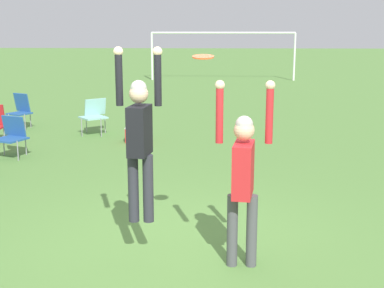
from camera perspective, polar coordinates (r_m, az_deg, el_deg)
name	(u,v)px	position (r m, az deg, el deg)	size (l,w,h in m)	color
ground_plane	(174,247)	(6.58, -1.94, -10.96)	(120.00, 120.00, 0.00)	#56843D
person_jumping	(140,133)	(5.90, -5.62, 1.19)	(0.52, 0.40, 1.96)	#2D2D38
person_defending	(243,171)	(5.77, 5.49, -2.88)	(0.63, 0.50, 2.07)	#4C4C51
frisbee	(203,57)	(5.70, 1.19, 9.29)	(0.23, 0.23, 0.04)	#E04C23
camping_chair_1	(21,109)	(14.61, -17.82, 3.61)	(0.66, 0.72, 0.91)	gray
camping_chair_2	(94,114)	(13.39, -10.40, 3.21)	(0.78, 0.87, 0.86)	gray
camping_chair_5	(12,134)	(11.47, -18.69, 1.01)	(0.71, 0.76, 0.82)	gray
cooler_box	(136,134)	(12.37, -6.01, 1.02)	(0.46, 0.33, 0.36)	red
soccer_goal	(223,42)	(26.61, 3.32, 10.77)	(7.10, 0.10, 2.35)	white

